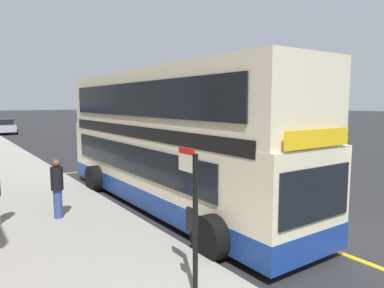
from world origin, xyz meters
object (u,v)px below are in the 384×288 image
at_px(parked_car_silver_distant, 5,127).
at_px(parked_car_white_across, 94,126).
at_px(bus_stop_sign, 193,209).
at_px(double_decker_bus, 167,144).
at_px(pedestrian_further_back, 57,186).

xyz_separation_m(parked_car_silver_distant, parked_car_white_across, (8.05, -5.27, 0.00)).
bearing_deg(parked_car_white_across, bus_stop_sign, 71.72).
bearing_deg(parked_car_white_across, double_decker_bus, 73.70).
distance_m(parked_car_silver_distant, pedestrian_further_back, 32.87).
xyz_separation_m(bus_stop_sign, parked_car_silver_distant, (1.91, 38.25, -0.84)).
distance_m(bus_stop_sign, parked_car_silver_distant, 38.30).
height_order(double_decker_bus, parked_car_white_across, double_decker_bus).
xyz_separation_m(parked_car_white_across, pedestrian_further_back, (-10.79, -27.48, 0.26)).
distance_m(parked_car_silver_distant, parked_car_white_across, 9.62).
bearing_deg(bus_stop_sign, parked_car_silver_distant, 87.15).
bearing_deg(parked_car_silver_distant, pedestrian_further_back, 85.33).
bearing_deg(pedestrian_further_back, parked_car_white_across, 68.57).
distance_m(double_decker_bus, bus_stop_sign, 5.85).
relative_size(double_decker_bus, parked_car_white_across, 2.74).
height_order(bus_stop_sign, pedestrian_further_back, bus_stop_sign).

